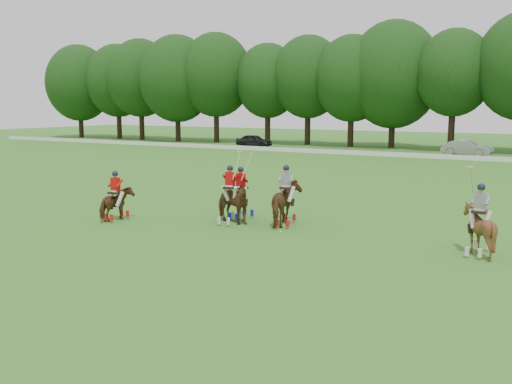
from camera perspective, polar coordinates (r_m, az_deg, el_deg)
The scene contains 11 objects.
ground at distance 20.72m, azimuth -8.86°, elevation -5.09°, with size 180.00×180.00×0.00m, color #366C1F.
tree_line at distance 64.91m, azimuth 19.48°, elevation 11.16°, with size 117.98×14.32×14.75m.
boundary_rail at distance 55.27m, azimuth 16.81°, elevation 3.48°, with size 120.00×0.10×0.44m, color white.
car_left at distance 67.47m, azimuth -0.18°, elevation 5.17°, with size 1.73×4.30×1.46m, color black.
car_mid at distance 59.09m, azimuth 20.35°, elevation 4.15°, with size 1.62×4.66×1.53m, color #999A9F.
polo_red_a at distance 25.07m, azimuth -13.82°, elevation -1.08°, with size 1.03×1.68×2.13m.
polo_red_b at distance 23.74m, azimuth -2.60°, elevation -1.03°, with size 1.92×1.71×2.98m.
polo_red_c at distance 24.51m, azimuth -1.53°, elevation -0.88°, with size 1.36×1.51×2.83m.
polo_stripe_a at distance 23.35m, azimuth 3.01°, elevation -1.12°, with size 1.49×2.32×2.49m.
polo_stripe_b at distance 20.14m, azimuth 21.38°, elevation -3.48°, with size 1.43×1.58×2.92m.
polo_ball at distance 22.07m, azimuth 2.48°, elevation -4.02°, with size 0.09×0.09×0.09m, color white.
Camera 1 is at (12.75, -15.57, 4.91)m, focal length 40.00 mm.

